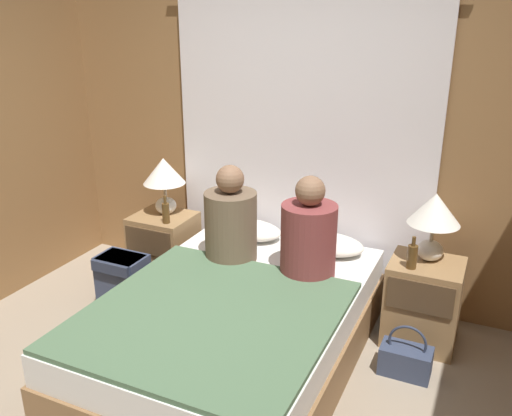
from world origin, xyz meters
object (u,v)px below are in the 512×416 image
(bed, at_px, (235,329))
(pillow_right, at_px, (326,244))
(pillow_left, at_px, (247,230))
(nightstand_left, at_px, (165,249))
(beer_bottle_on_right_stand, at_px, (412,256))
(nightstand_right, at_px, (423,302))
(handbag_on_floor, at_px, (406,359))
(beer_bottle_on_left_stand, at_px, (166,212))
(person_right_in_bed, at_px, (309,235))
(lamp_left, at_px, (164,176))
(lamp_right, at_px, (434,215))
(person_left_in_bed, at_px, (231,221))
(backpack_on_floor, at_px, (123,279))

(bed, relative_size, pillow_right, 3.77)
(pillow_left, bearing_deg, nightstand_left, -173.92)
(pillow_left, height_order, beer_bottle_on_right_stand, beer_bottle_on_right_stand)
(nightstand_left, distance_m, pillow_left, 0.76)
(bed, xyz_separation_m, pillow_left, (-0.31, 0.81, 0.31))
(nightstand_right, xyz_separation_m, handbag_on_floor, (-0.02, -0.41, -0.19))
(nightstand_left, relative_size, pillow_left, 1.06)
(pillow_left, bearing_deg, handbag_on_floor, -20.38)
(bed, distance_m, beer_bottle_on_left_stand, 1.17)
(person_right_in_bed, bearing_deg, beer_bottle_on_left_stand, 171.22)
(person_right_in_bed, xyz_separation_m, beer_bottle_on_right_stand, (0.62, 0.19, -0.10))
(nightstand_left, xyz_separation_m, nightstand_right, (2.03, 0.00, 0.00))
(nightstand_right, bearing_deg, beer_bottle_on_left_stand, -176.55)
(lamp_left, bearing_deg, lamp_right, 0.00)
(person_right_in_bed, bearing_deg, person_left_in_bed, -180.00)
(backpack_on_floor, bearing_deg, beer_bottle_on_left_stand, 68.04)
(nightstand_left, distance_m, person_right_in_bed, 1.44)
(pillow_right, bearing_deg, beer_bottle_on_right_stand, -17.09)
(bed, height_order, beer_bottle_on_left_stand, beer_bottle_on_left_stand)
(beer_bottle_on_left_stand, bearing_deg, lamp_left, 123.91)
(bed, distance_m, pillow_right, 0.92)
(beer_bottle_on_left_stand, bearing_deg, bed, -34.70)
(lamp_right, distance_m, pillow_left, 1.37)
(person_right_in_bed, relative_size, backpack_on_floor, 1.57)
(beer_bottle_on_right_stand, bearing_deg, nightstand_right, 53.72)
(bed, xyz_separation_m, beer_bottle_on_right_stand, (0.93, 0.62, 0.41))
(lamp_left, bearing_deg, backpack_on_floor, -93.82)
(lamp_right, relative_size, beer_bottle_on_left_stand, 2.09)
(nightstand_right, bearing_deg, person_right_in_bed, -156.85)
(bed, relative_size, lamp_left, 4.50)
(lamp_right, relative_size, person_right_in_bed, 0.69)
(beer_bottle_on_left_stand, relative_size, beer_bottle_on_right_stand, 1.02)
(lamp_left, distance_m, person_right_in_bed, 1.38)
(person_left_in_bed, xyz_separation_m, handbag_on_floor, (1.24, -0.11, -0.66))
(bed, relative_size, person_right_in_bed, 3.09)
(lamp_right, bearing_deg, person_left_in_bed, -164.16)
(bed, relative_size, beer_bottle_on_right_stand, 9.62)
(nightstand_left, distance_m, backpack_on_floor, 0.50)
(lamp_right, distance_m, pillow_right, 0.78)
(pillow_right, relative_size, beer_bottle_on_right_stand, 2.55)
(nightstand_left, distance_m, beer_bottle_on_right_stand, 1.98)
(pillow_right, bearing_deg, person_left_in_bed, -145.94)
(nightstand_right, relative_size, beer_bottle_on_left_stand, 2.64)
(nightstand_left, relative_size, lamp_right, 1.26)
(person_left_in_bed, height_order, person_right_in_bed, person_left_in_bed)
(bed, relative_size, backpack_on_floor, 4.85)
(lamp_right, bearing_deg, bed, -141.95)
(lamp_right, height_order, backpack_on_floor, lamp_right)
(beer_bottle_on_left_stand, xyz_separation_m, beer_bottle_on_right_stand, (1.83, 0.00, -0.00))
(nightstand_left, distance_m, pillow_right, 1.35)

